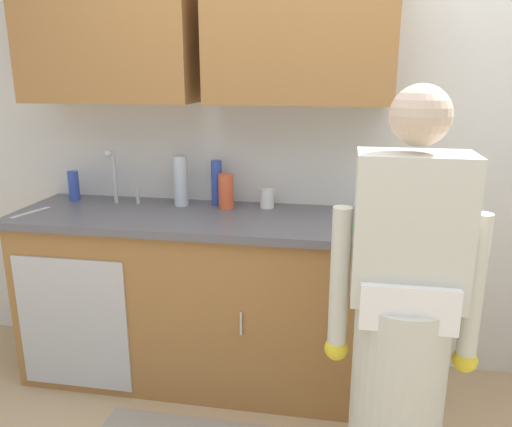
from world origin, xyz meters
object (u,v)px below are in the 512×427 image
cup_by_sink (267,198)px  bottle_soap (74,186)px  person_at_sink (401,347)px  knife_on_counter (30,213)px  bottle_water_tall (226,191)px  bottle_dish_liquid (217,183)px  bottle_cleaner_spray (181,181)px  sink (112,212)px  sponge (364,228)px

cup_by_sink → bottle_soap: bearing=-178.8°
bottle_soap → cup_by_sink: bottle_soap is taller
person_at_sink → knife_on_counter: 1.96m
bottle_water_tall → knife_on_counter: bottle_water_tall is taller
bottle_dish_liquid → bottle_water_tall: bottle_dish_liquid is taller
bottle_cleaner_spray → bottle_water_tall: bearing=-3.3°
cup_by_sink → knife_on_counter: 1.26m
person_at_sink → bottle_dish_liquid: person_at_sink is taller
sink → person_at_sink: bearing=-27.3°
bottle_dish_liquid → knife_on_counter: 0.99m
sink → bottle_soap: 0.36m
bottle_dish_liquid → knife_on_counter: bottle_dish_liquid is taller
bottle_dish_liquid → cup_by_sink: size_ratio=2.47×
person_at_sink → knife_on_counter: person_at_sink is taller
person_at_sink → sponge: (-0.13, 0.59, 0.26)m
sink → person_at_sink: size_ratio=0.31×
sink → knife_on_counter: sink is taller
bottle_water_tall → knife_on_counter: bearing=-164.2°
bottle_water_tall → knife_on_counter: (-0.99, -0.28, -0.09)m
person_at_sink → bottle_water_tall: bearing=133.9°
bottle_water_tall → sink: bearing=-167.3°
bottle_cleaner_spray → cup_by_sink: 0.49m
knife_on_counter → sink: bearing=126.5°
knife_on_counter → sponge: 1.72m
sink → bottle_soap: sink is taller
sink → knife_on_counter: (-0.39, -0.14, 0.02)m
bottle_cleaner_spray → knife_on_counter: bearing=-158.1°
person_at_sink → bottle_cleaner_spray: person_at_sink is taller
bottle_cleaner_spray → cup_by_sink: bottle_cleaner_spray is taller
person_at_sink → cup_by_sink: (-0.64, 0.94, 0.30)m
bottle_dish_liquid → bottle_water_tall: size_ratio=1.32×
bottle_water_tall → bottle_soap: bearing=178.1°
bottle_soap → knife_on_counter: bearing=-105.1°
sponge → sink: bearing=173.2°
bottle_cleaner_spray → sponge: (0.99, -0.31, -0.12)m
bottle_cleaner_spray → bottle_soap: bearing=178.7°
bottle_water_tall → person_at_sink: bearing=-46.1°
knife_on_counter → bottle_water_tall: bearing=122.0°
person_at_sink → cup_by_sink: bearing=124.2°
sink → bottle_dish_liquid: sink is taller
bottle_dish_liquid → knife_on_counter: (-0.92, -0.35, -0.12)m
bottle_cleaner_spray → knife_on_counter: 0.80m
sink → person_at_sink: person_at_sink is taller
sink → bottle_dish_liquid: (0.53, 0.20, 0.14)m
bottle_soap → cup_by_sink: size_ratio=1.67×
person_at_sink → bottle_cleaner_spray: bearing=141.0°
sink → knife_on_counter: size_ratio=2.08×
person_at_sink → bottle_water_tall: size_ratio=8.60×
bottle_dish_liquid → bottle_soap: bearing=-177.4°
person_at_sink → bottle_dish_liquid: (-0.92, 0.96, 0.37)m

